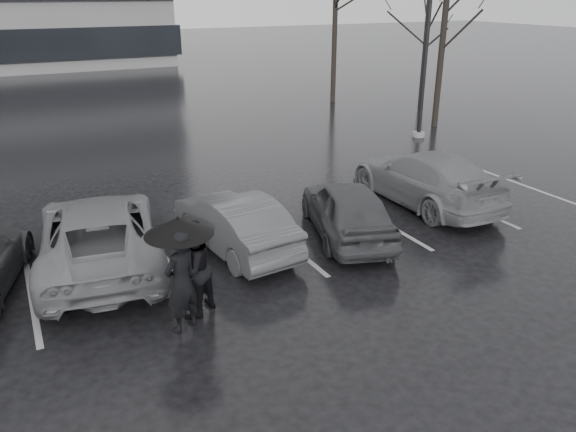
{
  "coord_description": "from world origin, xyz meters",
  "views": [
    {
      "loc": [
        -4.87,
        -8.88,
        5.57
      ],
      "look_at": [
        0.16,
        1.0,
        1.1
      ],
      "focal_mm": 35.0,
      "sensor_mm": 36.0,
      "label": 1
    }
  ],
  "objects_px": {
    "lamp_post": "(428,32)",
    "tree_north": "(335,18)",
    "car_main": "(347,209)",
    "pedestrian_right": "(192,269)",
    "pedestrian_left": "(181,282)",
    "car_west_b": "(99,234)",
    "tree_east": "(444,31)",
    "tree_ne": "(426,35)",
    "car_west_a": "(234,222)",
    "car_east": "(425,178)"
  },
  "relations": [
    {
      "from": "pedestrian_left",
      "to": "tree_ne",
      "type": "height_order",
      "value": "tree_ne"
    },
    {
      "from": "pedestrian_right",
      "to": "car_main",
      "type": "bearing_deg",
      "value": 168.12
    },
    {
      "from": "pedestrian_left",
      "to": "tree_east",
      "type": "xyz_separation_m",
      "value": [
        14.66,
        10.49,
        3.07
      ]
    },
    {
      "from": "car_east",
      "to": "tree_east",
      "type": "height_order",
      "value": "tree_east"
    },
    {
      "from": "car_east",
      "to": "pedestrian_right",
      "type": "distance_m",
      "value": 8.05
    },
    {
      "from": "car_west_a",
      "to": "car_east",
      "type": "distance_m",
      "value": 5.87
    },
    {
      "from": "car_east",
      "to": "lamp_post",
      "type": "height_order",
      "value": "lamp_post"
    },
    {
      "from": "pedestrian_right",
      "to": "tree_east",
      "type": "relative_size",
      "value": 0.23
    },
    {
      "from": "tree_east",
      "to": "tree_ne",
      "type": "distance_m",
      "value": 4.74
    },
    {
      "from": "car_main",
      "to": "car_west_b",
      "type": "relative_size",
      "value": 0.77
    },
    {
      "from": "pedestrian_right",
      "to": "lamp_post",
      "type": "xyz_separation_m",
      "value": [
        12.43,
        8.83,
        3.17
      ]
    },
    {
      "from": "car_west_a",
      "to": "tree_east",
      "type": "distance_m",
      "value": 15.19
    },
    {
      "from": "car_west_a",
      "to": "tree_north",
      "type": "bearing_deg",
      "value": -134.11
    },
    {
      "from": "lamp_post",
      "to": "tree_north",
      "type": "bearing_deg",
      "value": 83.76
    },
    {
      "from": "car_west_a",
      "to": "tree_east",
      "type": "bearing_deg",
      "value": -154.27
    },
    {
      "from": "car_main",
      "to": "car_east",
      "type": "bearing_deg",
      "value": -146.32
    },
    {
      "from": "car_west_a",
      "to": "tree_east",
      "type": "relative_size",
      "value": 0.5
    },
    {
      "from": "pedestrian_right",
      "to": "tree_ne",
      "type": "relative_size",
      "value": 0.26
    },
    {
      "from": "car_west_b",
      "to": "tree_east",
      "type": "bearing_deg",
      "value": -146.54
    },
    {
      "from": "car_main",
      "to": "lamp_post",
      "type": "height_order",
      "value": "lamp_post"
    },
    {
      "from": "car_main",
      "to": "lamp_post",
      "type": "bearing_deg",
      "value": -121.43
    },
    {
      "from": "pedestrian_right",
      "to": "tree_north",
      "type": "height_order",
      "value": "tree_north"
    },
    {
      "from": "car_east",
      "to": "tree_east",
      "type": "distance_m",
      "value": 10.52
    },
    {
      "from": "car_west_b",
      "to": "car_east",
      "type": "distance_m",
      "value": 8.75
    },
    {
      "from": "car_main",
      "to": "pedestrian_right",
      "type": "xyz_separation_m",
      "value": [
        -4.43,
        -1.76,
        0.23
      ]
    },
    {
      "from": "pedestrian_left",
      "to": "tree_north",
      "type": "distance_m",
      "value": 22.44
    },
    {
      "from": "car_west_a",
      "to": "pedestrian_right",
      "type": "height_order",
      "value": "pedestrian_right"
    },
    {
      "from": "tree_north",
      "to": "pedestrian_right",
      "type": "bearing_deg",
      "value": -127.96
    },
    {
      "from": "tree_east",
      "to": "tree_north",
      "type": "distance_m",
      "value": 7.08
    },
    {
      "from": "car_main",
      "to": "pedestrian_left",
      "type": "relative_size",
      "value": 2.16
    },
    {
      "from": "tree_east",
      "to": "tree_north",
      "type": "relative_size",
      "value": 0.94
    },
    {
      "from": "car_main",
      "to": "car_west_b",
      "type": "bearing_deg",
      "value": 6.24
    },
    {
      "from": "lamp_post",
      "to": "tree_ne",
      "type": "bearing_deg",
      "value": 50.03
    },
    {
      "from": "tree_ne",
      "to": "tree_north",
      "type": "distance_m",
      "value": 4.67
    },
    {
      "from": "car_west_b",
      "to": "car_east",
      "type": "height_order",
      "value": "car_east"
    },
    {
      "from": "car_main",
      "to": "car_west_b",
      "type": "height_order",
      "value": "car_west_b"
    },
    {
      "from": "car_main",
      "to": "car_east",
      "type": "relative_size",
      "value": 0.8
    },
    {
      "from": "car_main",
      "to": "tree_east",
      "type": "xyz_separation_m",
      "value": [
        9.9,
        8.32,
        3.31
      ]
    },
    {
      "from": "lamp_post",
      "to": "car_west_b",
      "type": "bearing_deg",
      "value": -156.19
    },
    {
      "from": "car_west_b",
      "to": "pedestrian_left",
      "type": "bearing_deg",
      "value": 112.93
    },
    {
      "from": "car_east",
      "to": "lamp_post",
      "type": "xyz_separation_m",
      "value": [
        4.84,
        6.13,
        3.36
      ]
    },
    {
      "from": "lamp_post",
      "to": "tree_east",
      "type": "relative_size",
      "value": 1.12
    },
    {
      "from": "car_main",
      "to": "tree_ne",
      "type": "bearing_deg",
      "value": -118.08
    },
    {
      "from": "car_main",
      "to": "lamp_post",
      "type": "relative_size",
      "value": 0.45
    },
    {
      "from": "pedestrian_left",
      "to": "pedestrian_right",
      "type": "xyz_separation_m",
      "value": [
        0.33,
        0.41,
        -0.01
      ]
    },
    {
      "from": "car_west_a",
      "to": "tree_ne",
      "type": "bearing_deg",
      "value": -148.02
    },
    {
      "from": "tree_east",
      "to": "tree_ne",
      "type": "height_order",
      "value": "tree_east"
    },
    {
      "from": "car_west_b",
      "to": "pedestrian_right",
      "type": "relative_size",
      "value": 2.86
    },
    {
      "from": "lamp_post",
      "to": "pedestrian_left",
      "type": "bearing_deg",
      "value": -144.08
    },
    {
      "from": "pedestrian_right",
      "to": "car_west_b",
      "type": "bearing_deg",
      "value": -101.17
    }
  ]
}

